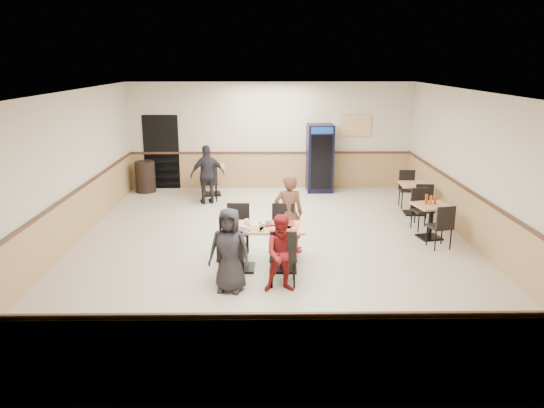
{
  "coord_description": "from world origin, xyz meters",
  "views": [
    {
      "loc": [
        -0.16,
        -9.94,
        3.58
      ],
      "look_at": [
        -0.03,
        -0.5,
        1.01
      ],
      "focal_mm": 35.0,
      "sensor_mm": 36.0,
      "label": 1
    }
  ],
  "objects_px": {
    "main_table": "(262,241)",
    "side_table_far": "(415,194)",
    "diner_woman_right": "(283,254)",
    "back_table": "(211,176)",
    "side_table_near": "(431,216)",
    "diner_man_opposite": "(289,214)",
    "lone_diner": "(208,175)",
    "diner_woman_left": "(229,250)",
    "trash_bin": "(145,177)",
    "pepsi_cooler": "(320,158)"
  },
  "relations": [
    {
      "from": "lone_diner",
      "to": "trash_bin",
      "type": "distance_m",
      "value": 2.28
    },
    {
      "from": "side_table_near",
      "to": "back_table",
      "type": "height_order",
      "value": "back_table"
    },
    {
      "from": "diner_woman_right",
      "to": "side_table_near",
      "type": "bearing_deg",
      "value": 37.8
    },
    {
      "from": "main_table",
      "to": "side_table_far",
      "type": "xyz_separation_m",
      "value": [
        3.62,
        3.45,
        -0.04
      ]
    },
    {
      "from": "main_table",
      "to": "diner_woman_left",
      "type": "relative_size",
      "value": 1.1
    },
    {
      "from": "diner_man_opposite",
      "to": "side_table_far",
      "type": "bearing_deg",
      "value": -143.79
    },
    {
      "from": "diner_woman_right",
      "to": "pepsi_cooler",
      "type": "relative_size",
      "value": 0.67
    },
    {
      "from": "diner_woman_left",
      "to": "trash_bin",
      "type": "distance_m",
      "value": 7.18
    },
    {
      "from": "main_table",
      "to": "diner_woman_right",
      "type": "height_order",
      "value": "diner_woman_right"
    },
    {
      "from": "diner_woman_right",
      "to": "diner_woman_left",
      "type": "bearing_deg",
      "value": 176.66
    },
    {
      "from": "diner_man_opposite",
      "to": "back_table",
      "type": "height_order",
      "value": "diner_man_opposite"
    },
    {
      "from": "diner_woman_left",
      "to": "lone_diner",
      "type": "relative_size",
      "value": 0.9
    },
    {
      "from": "diner_woman_left",
      "to": "lone_diner",
      "type": "distance_m",
      "value": 5.44
    },
    {
      "from": "diner_woman_right",
      "to": "diner_man_opposite",
      "type": "height_order",
      "value": "diner_man_opposite"
    },
    {
      "from": "diner_woman_left",
      "to": "lone_diner",
      "type": "bearing_deg",
      "value": 111.84
    },
    {
      "from": "diner_woman_right",
      "to": "diner_man_opposite",
      "type": "bearing_deg",
      "value": 83.29
    },
    {
      "from": "diner_woman_right",
      "to": "lone_diner",
      "type": "xyz_separation_m",
      "value": [
        -1.75,
        5.39,
        0.13
      ]
    },
    {
      "from": "main_table",
      "to": "diner_man_opposite",
      "type": "distance_m",
      "value": 1.05
    },
    {
      "from": "back_table",
      "to": "pepsi_cooler",
      "type": "bearing_deg",
      "value": 7.48
    },
    {
      "from": "back_table",
      "to": "main_table",
      "type": "bearing_deg",
      "value": -75.36
    },
    {
      "from": "lone_diner",
      "to": "side_table_far",
      "type": "relative_size",
      "value": 2.05
    },
    {
      "from": "lone_diner",
      "to": "diner_man_opposite",
      "type": "bearing_deg",
      "value": 98.24
    },
    {
      "from": "diner_woman_right",
      "to": "trash_bin",
      "type": "distance_m",
      "value": 7.57
    },
    {
      "from": "diner_man_opposite",
      "to": "side_table_far",
      "type": "distance_m",
      "value": 4.04
    },
    {
      "from": "diner_woman_left",
      "to": "diner_man_opposite",
      "type": "bearing_deg",
      "value": 72.55
    },
    {
      "from": "side_table_near",
      "to": "lone_diner",
      "type": "bearing_deg",
      "value": 149.81
    },
    {
      "from": "side_table_near",
      "to": "back_table",
      "type": "distance_m",
      "value": 6.15
    },
    {
      "from": "side_table_far",
      "to": "diner_woman_left",
      "type": "bearing_deg",
      "value": -133.64
    },
    {
      "from": "main_table",
      "to": "diner_woman_right",
      "type": "bearing_deg",
      "value": -67.62
    },
    {
      "from": "main_table",
      "to": "side_table_far",
      "type": "relative_size",
      "value": 2.03
    },
    {
      "from": "main_table",
      "to": "side_table_near",
      "type": "height_order",
      "value": "main_table"
    },
    {
      "from": "lone_diner",
      "to": "pepsi_cooler",
      "type": "distance_m",
      "value": 3.27
    },
    {
      "from": "main_table",
      "to": "trash_bin",
      "type": "xyz_separation_m",
      "value": [
        -3.28,
        5.74,
        -0.1
      ]
    },
    {
      "from": "diner_man_opposite",
      "to": "side_table_far",
      "type": "relative_size",
      "value": 2.05
    },
    {
      "from": "diner_woman_left",
      "to": "side_table_far",
      "type": "xyz_separation_m",
      "value": [
        4.13,
        4.33,
        -0.19
      ]
    },
    {
      "from": "main_table",
      "to": "pepsi_cooler",
      "type": "height_order",
      "value": "pepsi_cooler"
    },
    {
      "from": "diner_woman_left",
      "to": "diner_woman_right",
      "type": "distance_m",
      "value": 0.85
    },
    {
      "from": "diner_woman_left",
      "to": "side_table_far",
      "type": "distance_m",
      "value": 5.99
    },
    {
      "from": "diner_woman_right",
      "to": "diner_man_opposite",
      "type": "relative_size",
      "value": 0.83
    },
    {
      "from": "diner_woman_right",
      "to": "side_table_far",
      "type": "relative_size",
      "value": 1.71
    },
    {
      "from": "main_table",
      "to": "trash_bin",
      "type": "distance_m",
      "value": 6.61
    },
    {
      "from": "diner_woman_right",
      "to": "trash_bin",
      "type": "bearing_deg",
      "value": 117.1
    },
    {
      "from": "diner_woman_left",
      "to": "back_table",
      "type": "distance_m",
      "value": 6.34
    },
    {
      "from": "lone_diner",
      "to": "side_table_far",
      "type": "bearing_deg",
      "value": 148.61
    },
    {
      "from": "diner_woman_left",
      "to": "main_table",
      "type": "bearing_deg",
      "value": 72.55
    },
    {
      "from": "diner_woman_right",
      "to": "back_table",
      "type": "bearing_deg",
      "value": 104.03
    },
    {
      "from": "diner_woman_right",
      "to": "back_table",
      "type": "xyz_separation_m",
      "value": [
        -1.75,
        6.3,
        -0.1
      ]
    },
    {
      "from": "diner_woman_left",
      "to": "diner_man_opposite",
      "type": "xyz_separation_m",
      "value": [
        1.01,
        1.77,
        0.07
      ]
    },
    {
      "from": "diner_woman_left",
      "to": "lone_diner",
      "type": "height_order",
      "value": "lone_diner"
    },
    {
      "from": "side_table_near",
      "to": "pepsi_cooler",
      "type": "xyz_separation_m",
      "value": [
        -1.88,
        4.13,
        0.46
      ]
    }
  ]
}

